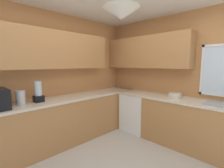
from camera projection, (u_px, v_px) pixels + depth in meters
name	position (u px, v px, depth m)	size (l,w,h in m)	color
room_shell	(111.00, 48.00, 2.83)	(3.67, 3.79, 2.61)	#C6844C
counter_run_left	(64.00, 120.00, 3.10)	(0.65, 3.40, 0.89)	#AD7542
counter_run_back	(182.00, 122.00, 3.00)	(2.76, 0.65, 0.89)	#AD7542
dishwasher	(137.00, 112.00, 3.69)	(0.60, 0.60, 0.85)	white
kettle	(21.00, 98.00, 2.49)	(0.14, 0.14, 0.23)	#B7B7BC
bowl	(175.00, 95.00, 3.05)	(0.24, 0.24, 0.09)	beige
blender_appliance	(38.00, 93.00, 2.70)	(0.15, 0.15, 0.36)	black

